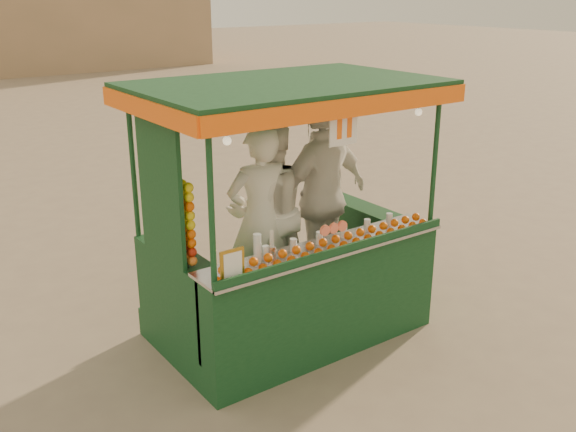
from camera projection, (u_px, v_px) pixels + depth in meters
ground at (248, 342)px, 6.07m from camera, size 90.00×90.00×0.00m
building_right at (83, 4)px, 27.48m from camera, size 9.00×6.00×5.00m
juice_cart at (288, 261)px, 5.92m from camera, size 2.62×1.70×2.38m
vendor_left at (260, 219)px, 5.93m from camera, size 0.69×0.51×1.72m
vendor_middle at (268, 211)px, 6.15m from camera, size 0.90×0.74×1.71m
vendor_right at (323, 196)px, 6.32m from camera, size 1.14×0.56×1.88m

